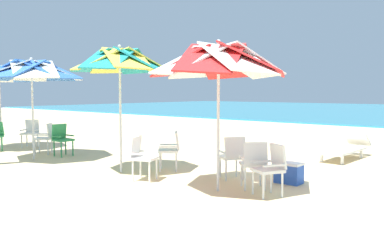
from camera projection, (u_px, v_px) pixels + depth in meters
name	position (u px, v px, depth m)	size (l,w,h in m)	color
ground_plane	(311.00, 169.00, 8.90)	(80.00, 80.00, 0.00)	beige
beach_umbrella_0	(218.00, 62.00, 6.81)	(2.42, 2.42, 2.64)	silver
plastic_chair_0	(233.00, 155.00, 7.85)	(0.63, 0.62, 0.87)	white
plastic_chair_1	(254.00, 162.00, 7.07)	(0.63, 0.63, 0.87)	white
plastic_chair_2	(271.00, 166.00, 6.63)	(0.61, 0.62, 0.87)	white
beach_umbrella_1	(120.00, 62.00, 8.44)	(2.10, 2.10, 2.75)	silver
plastic_chair_3	(171.00, 148.00, 8.78)	(0.63, 0.63, 0.87)	white
plastic_chair_4	(142.00, 155.00, 7.79)	(0.59, 0.57, 0.87)	white
beach_umbrella_2	(32.00, 71.00, 10.11)	(2.61, 2.61, 2.62)	silver
plastic_chair_5	(62.00, 138.00, 10.76)	(0.47, 0.44, 0.87)	#2D8C4C
plastic_chair_6	(46.00, 136.00, 11.08)	(0.63, 0.63, 0.87)	white
plastic_chair_8	(31.00, 132.00, 12.44)	(0.62, 0.63, 0.87)	white
sun_lounger_1	(345.00, 148.00, 10.28)	(0.71, 2.17, 0.62)	white
cooler_box	(289.00, 173.00, 7.56)	(0.50, 0.34, 0.40)	blue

